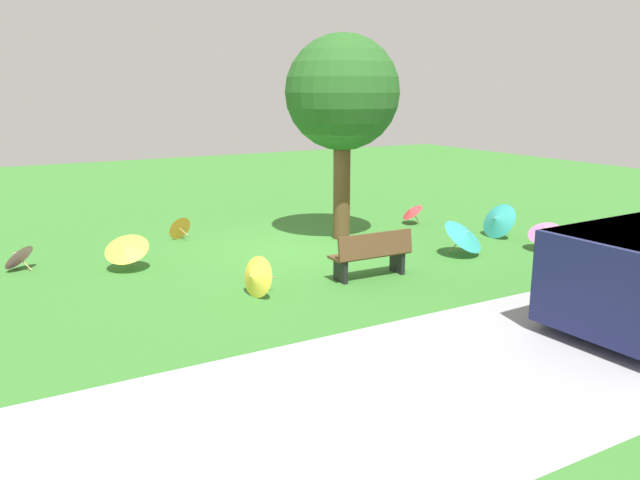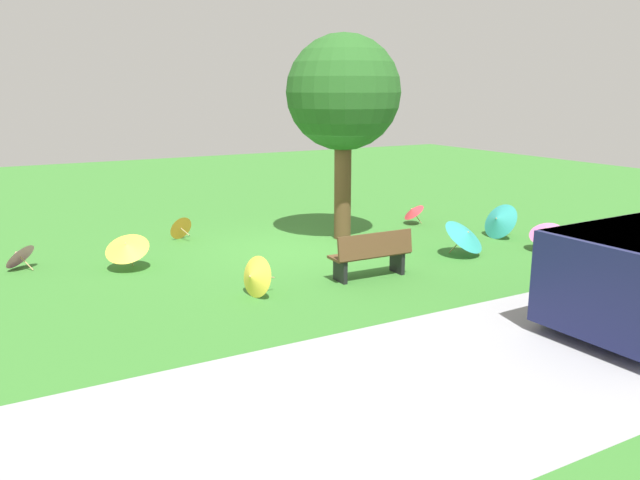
{
  "view_description": "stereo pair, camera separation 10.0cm",
  "coord_description": "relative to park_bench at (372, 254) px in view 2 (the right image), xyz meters",
  "views": [
    {
      "loc": [
        6.56,
        12.32,
        3.51
      ],
      "look_at": [
        0.48,
        1.77,
        0.6
      ],
      "focal_mm": 35.78,
      "sensor_mm": 36.0,
      "label": 1
    },
    {
      "loc": [
        6.47,
        12.37,
        3.51
      ],
      "look_at": [
        0.48,
        1.77,
        0.6
      ],
      "focal_mm": 35.78,
      "sensor_mm": 36.0,
      "label": 2
    }
  ],
  "objects": [
    {
      "name": "parasol_yellow_1",
      "position": [
        3.89,
        -2.84,
        0.02
      ],
      "size": [
        1.17,
        1.16,
        0.75
      ],
      "color": "tan",
      "rests_on": "ground"
    },
    {
      "name": "parasol_orange_0",
      "position": [
        2.18,
        -4.89,
        -0.18
      ],
      "size": [
        0.64,
        0.59,
        0.58
      ],
      "color": "tan",
      "rests_on": "ground"
    },
    {
      "name": "ground",
      "position": [
        0.07,
        -2.76,
        -0.47
      ],
      "size": [
        40.0,
        40.0,
        0.0
      ],
      "primitive_type": "plane",
      "color": "#387A2D"
    },
    {
      "name": "parasol_teal_0",
      "position": [
        -4.52,
        -1.28,
        -0.03
      ],
      "size": [
        0.84,
        0.93,
        0.87
      ],
      "color": "tan",
      "rests_on": "ground"
    },
    {
      "name": "parasol_pink_0",
      "position": [
        5.75,
        -3.95,
        -0.17
      ],
      "size": [
        0.83,
        0.82,
        0.58
      ],
      "color": "tan",
      "rests_on": "ground"
    },
    {
      "name": "parasol_yellow_0",
      "position": [
        2.4,
        -0.04,
        -0.09
      ],
      "size": [
        0.71,
        0.79,
        0.74
      ],
      "color": "tan",
      "rests_on": "ground"
    },
    {
      "name": "parasol_red_1",
      "position": [
        -3.69,
        -3.54,
        -0.1
      ],
      "size": [
        0.68,
        0.71,
        0.59
      ],
      "color": "tan",
      "rests_on": "ground"
    },
    {
      "name": "parasol_teal_1",
      "position": [
        -2.67,
        -0.37,
        0.0
      ],
      "size": [
        1.2,
        1.14,
        0.82
      ],
      "color": "tan",
      "rests_on": "ground"
    },
    {
      "name": "road_strip",
      "position": [
        0.07,
        4.07,
        -0.46
      ],
      "size": [
        40.0,
        3.95,
        0.01
      ],
      "primitive_type": "cube",
      "color": "#9E9EA3",
      "rests_on": "ground"
    },
    {
      "name": "park_bench",
      "position": [
        0.0,
        0.0,
        0.0
      ],
      "size": [
        1.61,
        0.52,
        0.9
      ],
      "color": "brown",
      "rests_on": "ground"
    },
    {
      "name": "parasol_pink_1",
      "position": [
        -4.46,
        0.21,
        -0.01
      ],
      "size": [
        0.96,
        0.97,
        0.72
      ],
      "color": "tan",
      "rests_on": "ground"
    },
    {
      "name": "shade_tree",
      "position": [
        -1.24,
        -3.09,
        2.9
      ],
      "size": [
        2.63,
        2.63,
        4.73
      ],
      "color": "brown",
      "rests_on": "ground"
    }
  ]
}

